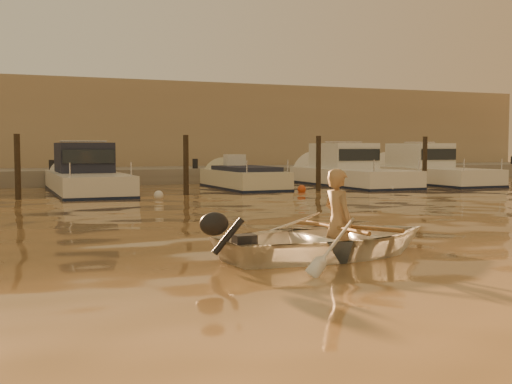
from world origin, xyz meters
name	(u,v)px	position (x,y,z in m)	size (l,w,h in m)	color
ground_plane	(477,264)	(0.00, 0.00, 0.00)	(160.00, 160.00, 0.00)	brown
dinghy	(332,239)	(-1.53, 1.37, 0.25)	(2.53, 3.54, 0.73)	white
person	(338,222)	(-1.43, 1.38, 0.50)	(0.58, 0.38, 1.59)	#9F7A4F
outboard_motor	(243,244)	(-3.02, 1.20, 0.28)	(0.90, 0.40, 0.70)	black
oar_port	(346,226)	(-1.28, 1.40, 0.42)	(0.06, 0.06, 2.10)	brown
oar_starboard	(335,227)	(-1.48, 1.38, 0.42)	(0.06, 0.06, 2.10)	brown
moored_boat_2	(87,175)	(-3.17, 16.00, 0.62)	(2.28, 7.63, 1.75)	silver
moored_boat_3	(243,183)	(2.72, 16.00, 0.22)	(1.96, 5.69, 0.95)	beige
moored_boat_4	(351,170)	(7.50, 16.00, 0.62)	(2.46, 7.51, 1.75)	white
moored_boat_5	(429,169)	(11.39, 16.00, 0.62)	(2.32, 7.75, 1.75)	white
piling_1	(18,170)	(-5.50, 13.80, 0.90)	(0.18, 0.18, 2.20)	#2D2319
piling_2	(186,168)	(-0.20, 13.80, 0.90)	(0.18, 0.18, 2.20)	#2D2319
piling_3	(318,166)	(4.80, 13.80, 0.90)	(0.18, 0.18, 2.20)	#2D2319
piling_4	(425,165)	(9.50, 13.80, 0.90)	(0.18, 0.18, 2.20)	#2D2319
fender_c	(159,195)	(-1.44, 12.57, 0.10)	(0.30, 0.30, 0.30)	silver
fender_d	(302,189)	(3.94, 13.41, 0.10)	(0.30, 0.30, 0.30)	#C74417
fender_e	(391,188)	(7.23, 12.77, 0.10)	(0.30, 0.30, 0.30)	white
quay	(143,179)	(0.00, 21.50, 0.15)	(52.00, 4.00, 1.00)	gray
waterfront_building	(120,131)	(0.00, 27.00, 2.40)	(46.00, 7.00, 4.80)	#9E8466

